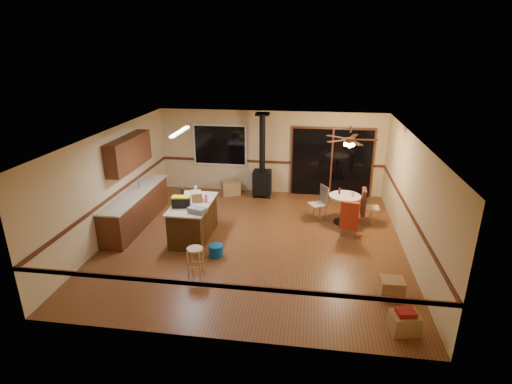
% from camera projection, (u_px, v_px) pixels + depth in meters
% --- Properties ---
extents(floor, '(7.00, 7.00, 0.00)m').
position_uv_depth(floor, '(254.00, 241.00, 9.70)').
color(floor, brown).
rests_on(floor, ground).
extents(ceiling, '(7.00, 7.00, 0.00)m').
position_uv_depth(ceiling, '(254.00, 135.00, 8.80)').
color(ceiling, silver).
rests_on(ceiling, ground).
extents(wall_back, '(7.00, 0.00, 7.00)m').
position_uv_depth(wall_back, '(270.00, 153.00, 12.50)').
color(wall_back, '#CFB483').
rests_on(wall_back, ground).
extents(wall_front, '(7.00, 0.00, 7.00)m').
position_uv_depth(wall_front, '(220.00, 269.00, 6.00)').
color(wall_front, '#CFB483').
rests_on(wall_front, ground).
extents(wall_left, '(0.00, 7.00, 7.00)m').
position_uv_depth(wall_left, '(112.00, 183.00, 9.71)').
color(wall_left, '#CFB483').
rests_on(wall_left, ground).
extents(wall_right, '(0.00, 7.00, 7.00)m').
position_uv_depth(wall_right, '(411.00, 198.00, 8.78)').
color(wall_right, '#CFB483').
rests_on(wall_right, ground).
extents(chair_rail, '(7.00, 7.00, 0.08)m').
position_uv_depth(chair_rail, '(254.00, 202.00, 9.35)').
color(chair_rail, '#4C2213').
rests_on(chair_rail, ground).
extents(window, '(1.72, 0.10, 1.32)m').
position_uv_depth(window, '(220.00, 145.00, 12.59)').
color(window, black).
rests_on(window, ground).
extents(sliding_door, '(2.52, 0.10, 2.10)m').
position_uv_depth(sliding_door, '(331.00, 163.00, 12.28)').
color(sliding_door, black).
rests_on(sliding_door, ground).
extents(lower_cabinets, '(0.60, 3.00, 0.86)m').
position_uv_depth(lower_cabinets, '(136.00, 209.00, 10.44)').
color(lower_cabinets, '#542715').
rests_on(lower_cabinets, ground).
extents(countertop, '(0.64, 3.04, 0.04)m').
position_uv_depth(countertop, '(134.00, 193.00, 10.28)').
color(countertop, '#C0B295').
rests_on(countertop, lower_cabinets).
extents(upper_cabinets, '(0.35, 2.00, 0.80)m').
position_uv_depth(upper_cabinets, '(129.00, 153.00, 10.13)').
color(upper_cabinets, '#542715').
rests_on(upper_cabinets, ground).
extents(kitchen_island, '(0.88, 1.68, 0.90)m').
position_uv_depth(kitchen_island, '(194.00, 220.00, 9.74)').
color(kitchen_island, '#3A220E').
rests_on(kitchen_island, ground).
extents(wood_stove, '(0.55, 0.50, 2.52)m').
position_uv_depth(wood_stove, '(262.00, 174.00, 12.30)').
color(wood_stove, black).
rests_on(wood_stove, ground).
extents(ceiling_fan, '(0.24, 0.24, 0.55)m').
position_uv_depth(ceiling_fan, '(350.00, 142.00, 9.91)').
color(ceiling_fan, brown).
rests_on(ceiling_fan, ceiling).
extents(fluorescent_strip, '(0.10, 1.20, 0.04)m').
position_uv_depth(fluorescent_strip, '(180.00, 132.00, 9.33)').
color(fluorescent_strip, white).
rests_on(fluorescent_strip, ceiling).
extents(toolbox_grey, '(0.45, 0.33, 0.12)m').
position_uv_depth(toolbox_grey, '(197.00, 210.00, 9.00)').
color(toolbox_grey, slate).
rests_on(toolbox_grey, kitchen_island).
extents(toolbox_black, '(0.44, 0.28, 0.23)m').
position_uv_depth(toolbox_black, '(181.00, 202.00, 9.32)').
color(toolbox_black, black).
rests_on(toolbox_black, kitchen_island).
extents(toolbox_yellow_lid, '(0.44, 0.28, 0.03)m').
position_uv_depth(toolbox_yellow_lid, '(181.00, 197.00, 9.27)').
color(toolbox_yellow_lid, gold).
rests_on(toolbox_yellow_lid, toolbox_black).
extents(box_on_island, '(0.35, 0.40, 0.22)m').
position_uv_depth(box_on_island, '(197.00, 196.00, 9.71)').
color(box_on_island, '#9F7546').
rests_on(box_on_island, kitchen_island).
extents(bottle_dark, '(0.10, 0.10, 0.29)m').
position_uv_depth(bottle_dark, '(182.00, 194.00, 9.78)').
color(bottle_dark, black).
rests_on(bottle_dark, kitchen_island).
extents(bottle_pink, '(0.07, 0.07, 0.21)m').
position_uv_depth(bottle_pink, '(206.00, 198.00, 9.58)').
color(bottle_pink, '#D84C8C').
rests_on(bottle_pink, kitchen_island).
extents(bottle_white, '(0.08, 0.08, 0.19)m').
position_uv_depth(bottle_white, '(196.00, 190.00, 10.18)').
color(bottle_white, white).
rests_on(bottle_white, kitchen_island).
extents(bar_stool, '(0.44, 0.44, 0.60)m').
position_uv_depth(bar_stool, '(196.00, 261.00, 8.17)').
color(bar_stool, tan).
rests_on(bar_stool, floor).
extents(blue_bucket, '(0.34, 0.34, 0.27)m').
position_uv_depth(blue_bucket, '(216.00, 251.00, 8.94)').
color(blue_bucket, '#0B4FA6').
rests_on(blue_bucket, floor).
extents(dining_table, '(0.82, 0.82, 0.78)m').
position_uv_depth(dining_table, '(344.00, 204.00, 10.49)').
color(dining_table, black).
rests_on(dining_table, ground).
extents(glass_red, '(0.08, 0.08, 0.16)m').
position_uv_depth(glass_red, '(339.00, 191.00, 10.49)').
color(glass_red, '#590C14').
rests_on(glass_red, dining_table).
extents(glass_cream, '(0.06, 0.06, 0.14)m').
position_uv_depth(glass_cream, '(353.00, 194.00, 10.31)').
color(glass_cream, beige).
rests_on(glass_cream, dining_table).
extents(chair_left, '(0.55, 0.55, 0.51)m').
position_uv_depth(chair_left, '(321.00, 199.00, 10.69)').
color(chair_left, tan).
rests_on(chair_left, ground).
extents(chair_near, '(0.51, 0.54, 0.70)m').
position_uv_depth(chair_near, '(350.00, 215.00, 9.64)').
color(chair_near, tan).
rests_on(chair_near, ground).
extents(chair_right, '(0.48, 0.44, 0.70)m').
position_uv_depth(chair_right, '(365.00, 202.00, 10.45)').
color(chair_right, tan).
rests_on(chair_right, ground).
extents(box_under_window, '(0.68, 0.63, 0.44)m').
position_uv_depth(box_under_window, '(231.00, 188.00, 12.64)').
color(box_under_window, '#9F7546').
rests_on(box_under_window, floor).
extents(box_corner_a, '(0.51, 0.45, 0.34)m').
position_uv_depth(box_corner_a, '(404.00, 323.00, 6.57)').
color(box_corner_a, '#9F7546').
rests_on(box_corner_a, floor).
extents(box_corner_b, '(0.44, 0.38, 0.34)m').
position_uv_depth(box_corner_b, '(392.00, 287.00, 7.52)').
color(box_corner_b, '#9F7546').
rests_on(box_corner_b, floor).
extents(box_small_red, '(0.33, 0.29, 0.08)m').
position_uv_depth(box_small_red, '(406.00, 312.00, 6.50)').
color(box_small_red, maroon).
rests_on(box_small_red, box_corner_a).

